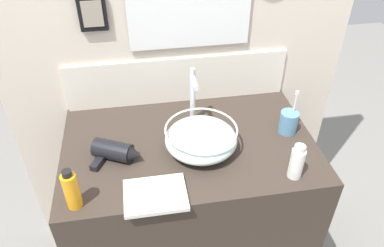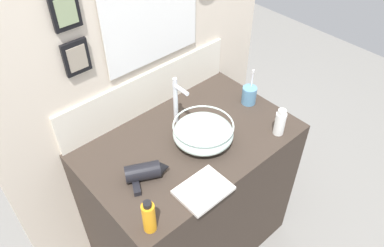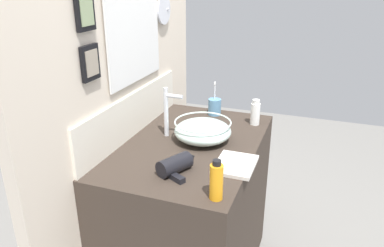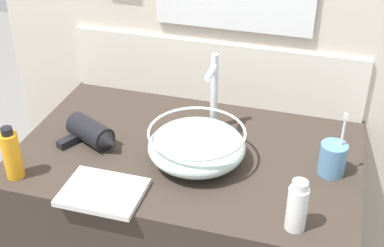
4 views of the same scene
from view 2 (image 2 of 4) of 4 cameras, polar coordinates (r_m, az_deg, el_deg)
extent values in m
plane|color=gray|center=(2.52, -0.22, -17.15)|extent=(6.00, 6.00, 0.00)
cube|color=#382D26|center=(2.15, -0.25, -11.03)|extent=(1.04, 0.66, 0.89)
cube|color=beige|center=(1.87, -7.72, 9.07)|extent=(1.59, 0.06, 2.31)
cube|color=silver|center=(1.93, -6.66, 4.87)|extent=(1.02, 0.02, 0.23)
cube|color=white|center=(1.75, -6.29, 16.65)|extent=(0.46, 0.01, 0.44)
cube|color=white|center=(1.74, -6.14, 16.58)|extent=(0.52, 0.01, 0.50)
cube|color=black|center=(1.52, -18.77, 15.95)|extent=(0.11, 0.02, 0.15)
cube|color=gray|center=(1.51, -18.61, 15.85)|extent=(0.08, 0.01, 0.11)
cube|color=black|center=(1.61, -17.21, 9.58)|extent=(0.11, 0.02, 0.15)
cube|color=gray|center=(1.60, -17.06, 9.46)|extent=(0.08, 0.01, 0.11)
ellipsoid|color=silver|center=(1.77, 1.71, -1.46)|extent=(0.29, 0.29, 0.11)
torus|color=silver|center=(1.74, 1.74, -0.26)|extent=(0.29, 0.29, 0.01)
torus|color=#B2B7BC|center=(1.80, 1.68, -2.62)|extent=(0.11, 0.11, 0.01)
cylinder|color=silver|center=(1.84, -2.51, 3.13)|extent=(0.02, 0.02, 0.23)
cylinder|color=silver|center=(1.75, -1.65, 5.15)|extent=(0.02, 0.09, 0.02)
cylinder|color=silver|center=(1.76, -2.63, 6.46)|extent=(0.02, 0.02, 0.03)
cylinder|color=black|center=(1.64, -7.54, -7.29)|extent=(0.17, 0.14, 0.08)
cone|color=black|center=(1.65, -4.25, -6.69)|extent=(0.07, 0.08, 0.06)
cube|color=black|center=(1.62, -8.49, -9.43)|extent=(0.07, 0.09, 0.02)
cylinder|color=#598CB2|center=(2.02, 8.69, 4.28)|extent=(0.08, 0.08, 0.10)
cylinder|color=white|center=(2.01, 9.01, 5.54)|extent=(0.01, 0.01, 0.18)
cube|color=white|center=(1.96, 9.31, 7.83)|extent=(0.01, 0.01, 0.02)
cylinder|color=white|center=(1.86, 13.23, -0.01)|extent=(0.05, 0.05, 0.12)
cylinder|color=silver|center=(1.81, 13.58, 1.71)|extent=(0.04, 0.04, 0.02)
cylinder|color=orange|center=(1.45, -6.57, -14.05)|extent=(0.05, 0.05, 0.14)
cylinder|color=black|center=(1.39, -6.84, -12.16)|extent=(0.03, 0.03, 0.02)
cube|color=silver|center=(1.60, 1.76, -10.10)|extent=(0.22, 0.17, 0.02)
camera|label=1|loc=(0.75, 57.83, 0.32)|focal=35.00mm
camera|label=3|loc=(0.96, -79.48, -31.08)|focal=35.00mm
camera|label=4|loc=(1.33, 60.15, 6.40)|focal=50.00mm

